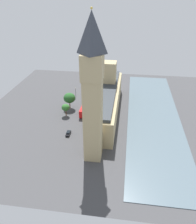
% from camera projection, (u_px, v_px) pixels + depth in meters
% --- Properties ---
extents(ground_plane, '(138.30, 138.30, 0.00)m').
position_uv_depth(ground_plane, '(103.00, 112.00, 134.10)').
color(ground_plane, '#424244').
extents(river_thames, '(28.84, 124.47, 0.25)m').
position_uv_depth(river_thames, '(153.00, 116.00, 130.46)').
color(river_thames, slate).
rests_on(river_thames, ground).
extents(parliament_building, '(13.58, 68.30, 26.74)m').
position_uv_depth(parliament_building, '(107.00, 99.00, 131.29)').
color(parliament_building, tan).
rests_on(parliament_building, ground).
extents(clock_tower, '(7.99, 7.99, 59.72)m').
position_uv_depth(clock_tower, '(93.00, 92.00, 84.39)').
color(clock_tower, tan).
rests_on(clock_tower, ground).
extents(car_blue_by_river_gate, '(1.89, 4.16, 1.74)m').
position_uv_depth(car_blue_by_river_gate, '(91.00, 92.00, 157.09)').
color(car_blue_by_river_gate, navy).
rests_on(car_blue_by_river_gate, ground).
extents(car_silver_kerbside, '(2.04, 4.78, 1.74)m').
position_uv_depth(car_silver_kerbside, '(90.00, 99.00, 147.95)').
color(car_silver_kerbside, '#B7B7BC').
rests_on(car_silver_kerbside, ground).
extents(double_decker_bus_far_end, '(2.76, 10.53, 4.75)m').
position_uv_depth(double_decker_bus_far_end, '(83.00, 111.00, 130.44)').
color(double_decker_bus_far_end, red).
rests_on(double_decker_bus_far_end, ground).
extents(car_black_corner, '(1.99, 4.76, 1.74)m').
position_uv_depth(car_black_corner, '(68.00, 133.00, 113.53)').
color(car_black_corner, black).
rests_on(car_black_corner, ground).
extents(pedestrian_midblock, '(0.52, 0.62, 1.68)m').
position_uv_depth(pedestrian_midblock, '(98.00, 92.00, 158.19)').
color(pedestrian_midblock, gray).
rests_on(pedestrian_midblock, ground).
extents(pedestrian_leading, '(0.53, 0.42, 1.50)m').
position_uv_depth(pedestrian_leading, '(96.00, 97.00, 150.48)').
color(pedestrian_leading, navy).
rests_on(pedestrian_leading, ground).
extents(plane_tree_opposite_hall, '(7.02, 7.02, 9.82)m').
position_uv_depth(plane_tree_opposite_hall, '(69.00, 98.00, 135.46)').
color(plane_tree_opposite_hall, brown).
rests_on(plane_tree_opposite_hall, ground).
extents(plane_tree_near_tower, '(4.51, 4.51, 7.13)m').
position_uv_depth(plane_tree_near_tower, '(66.00, 108.00, 128.37)').
color(plane_tree_near_tower, brown).
rests_on(plane_tree_near_tower, ground).
extents(street_lamp_trailing, '(0.56, 0.56, 6.87)m').
position_uv_depth(street_lamp_trailing, '(76.00, 91.00, 149.94)').
color(street_lamp_trailing, black).
rests_on(street_lamp_trailing, ground).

